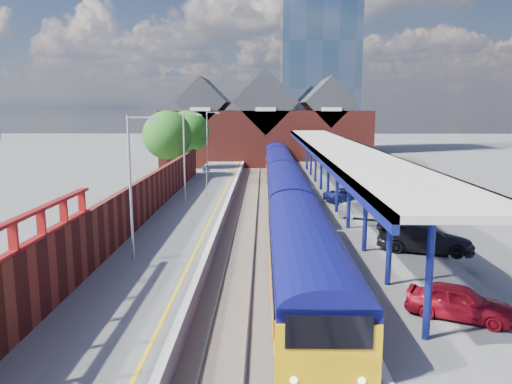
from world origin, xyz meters
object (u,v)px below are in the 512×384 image
platform_sign (207,177)px  parked_car_blue (349,195)px  lamp_post_b (133,180)px  parked_car_silver (370,210)px  lamp_post_c (186,151)px  lamp_post_d (208,139)px  parked_car_red (459,302)px  train (283,177)px  parked_car_dark (425,238)px

platform_sign → parked_car_blue: (11.48, -2.28, -1.14)m
lamp_post_b → parked_car_silver: lamp_post_b is taller
lamp_post_c → lamp_post_d: size_ratio=1.00×
platform_sign → parked_car_red: (11.66, -24.36, -1.08)m
train → lamp_post_d: size_ratio=9.42×
lamp_post_b → parked_car_blue: lamp_post_b is taller
parked_car_silver → parked_car_blue: parked_car_silver is taller
lamp_post_c → parked_car_dark: bearing=-44.2°
lamp_post_c → parked_car_red: size_ratio=1.95×
lamp_post_b → parked_car_red: (13.03, -6.36, -3.38)m
lamp_post_b → lamp_post_c: bearing=90.0°
parked_car_silver → parked_car_dark: (1.25, -7.60, 0.06)m
train → parked_car_red: train is taller
lamp_post_c → parked_car_red: 26.10m
lamp_post_d → parked_car_blue: size_ratio=1.78×
parked_car_red → parked_car_blue: size_ratio=0.91×
lamp_post_b → lamp_post_d: bearing=90.0°
train → parked_car_blue: (4.99, -6.24, -0.58)m
train → parked_car_silver: size_ratio=16.87×
parked_car_silver → train: bearing=45.3°
lamp_post_d → parked_car_silver: bearing=-59.6°
platform_sign → lamp_post_b: bearing=-94.3°
parked_car_red → parked_car_blue: parked_car_red is taller
train → parked_car_red: (5.17, -28.32, -0.51)m
lamp_post_d → lamp_post_b: bearing=-90.0°
parked_car_red → platform_sign: bearing=51.9°
lamp_post_d → platform_sign: 14.25m
parked_car_red → parked_car_blue: (-0.18, 22.08, -0.06)m
parked_car_silver → parked_car_dark: 7.70m
parked_car_red → train: bearing=36.7°
train → parked_car_dark: bearing=-71.8°
lamp_post_b → parked_car_silver: 16.63m
parked_car_dark → parked_car_blue: parked_car_dark is taller
train → platform_sign: bearing=-148.6°
lamp_post_b → platform_sign: size_ratio=2.80×
lamp_post_d → platform_sign: size_ratio=2.80×
parked_car_blue → parked_car_dark: bearing=170.3°
lamp_post_b → platform_sign: bearing=85.7°
lamp_post_b → parked_car_silver: size_ratio=1.79×
parked_car_silver → parked_car_dark: parked_car_dark is taller
parked_car_red → parked_car_silver: parked_car_silver is taller
platform_sign → parked_car_blue: bearing=-11.2°
train → lamp_post_c: 10.27m
train → lamp_post_b: size_ratio=9.42×
lamp_post_b → parked_car_dark: 14.95m
train → parked_car_dark: (6.60, -20.03, -0.42)m
platform_sign → parked_car_red: bearing=-64.4°
lamp_post_d → parked_car_red: (13.03, -38.36, -3.38)m
parked_car_blue → lamp_post_b: bearing=124.4°
train → parked_car_dark: size_ratio=13.68×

